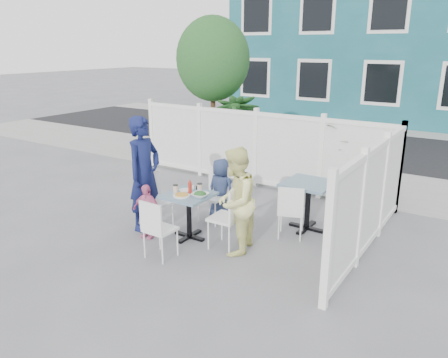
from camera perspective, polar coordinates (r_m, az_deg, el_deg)
The scene contains 30 objects.
ground at distance 7.65m, azimuth -5.40°, elevation -5.39°, with size 80.00×80.00×0.00m, color slate.
near_sidewalk at distance 10.72m, azimuth 7.22°, elevation 1.20°, with size 24.00×2.60×0.01m, color gray.
street at distance 14.06m, azimuth 13.86°, elevation 4.64°, with size 24.00×5.00×0.01m, color black.
far_sidewalk at distance 16.97m, azimuth 17.39°, elevation 6.44°, with size 24.00×1.60×0.01m, color gray.
building at distance 20.13m, azimuth 19.56°, elevation 16.42°, with size 11.00×6.00×6.00m.
fence_back at distance 9.27m, azimuth 4.15°, elevation 3.75°, with size 5.86×0.08×1.60m.
fence_right at distance 6.64m, azimuth 18.72°, elevation -2.60°, with size 0.08×3.66×1.60m.
tree at distance 10.69m, azimuth -1.49°, elevation 15.35°, with size 1.80×1.62×3.59m.
utility_cabinet at distance 12.24m, azimuth -4.70°, elevation 6.21°, with size 0.66×0.47×1.23m, color yellow.
potted_shrub_a at distance 10.26m, azimuth 1.83°, elevation 5.92°, with size 1.04×1.04×1.86m, color #17431F.
potted_shrub_b at distance 9.16m, azimuth 15.68°, elevation 2.79°, with size 1.36×1.18×1.51m, color #17431F.
main_table at distance 6.78m, azimuth -4.63°, elevation -3.28°, with size 0.69×0.69×0.73m.
spare_table at distance 7.18m, azimuth 10.96°, elevation -1.81°, with size 0.79×0.79×0.81m.
chair_left at distance 7.22m, azimuth -9.16°, elevation -2.30°, with size 0.50×0.51×0.94m.
chair_right at distance 6.39m, azimuth 0.83°, elevation -4.48°, with size 0.44×0.45×0.97m.
chair_back at distance 7.46m, azimuth -1.17°, elevation -1.57°, with size 0.43×0.41×0.91m.
chair_near at distance 6.19m, azimuth -8.82°, elevation -6.03°, with size 0.41×0.39×0.87m.
chair_spare at distance 6.83m, azimuth 8.74°, elevation -3.80°, with size 0.50×0.49×0.87m.
man at distance 7.15m, azimuth -10.37°, elevation 0.70°, with size 0.68×0.45×1.87m, color #111846.
woman at distance 6.23m, azimuth 1.47°, elevation -2.93°, with size 0.76×0.59×1.57m, color #F6F643.
boy at distance 7.46m, azimuth -0.38°, elevation -1.43°, with size 0.54×0.35×1.10m, color navy.
toddler at distance 6.93m, azimuth -10.04°, elevation -4.15°, with size 0.51×0.21×0.87m, color pink.
plate_main at distance 6.64m, azimuth -5.56°, elevation -2.17°, with size 0.26×0.26×0.02m, color white.
plate_side at distance 6.89m, azimuth -5.10°, elevation -1.44°, with size 0.20×0.20×0.01m, color white.
salad_bowl at distance 6.58m, azimuth -3.14°, elevation -2.10°, with size 0.25×0.25×0.06m, color white.
coffee_cup_a at distance 6.78m, azimuth -6.35°, elevation -1.32°, with size 0.08×0.08×0.12m, color beige.
coffee_cup_b at distance 6.81m, azimuth -3.19°, elevation -1.15°, with size 0.08×0.08×0.12m, color beige.
ketchup_bottle at distance 6.73m, azimuth -4.47°, elevation -1.16°, with size 0.06×0.06×0.18m, color #B12215.
salt_shaker at distance 6.94m, azimuth -4.03°, elevation -1.07°, with size 0.03×0.03×0.07m, color white.
pepper_shaker at distance 6.91m, azimuth -3.57°, elevation -1.14°, with size 0.03×0.03×0.06m, color black.
Camera 1 is at (4.42, -5.52, 2.92)m, focal length 35.00 mm.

